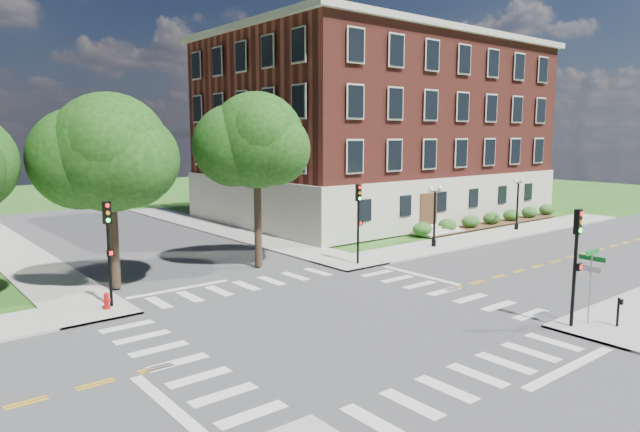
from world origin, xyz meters
TOP-DOWN VIEW (x-y plane):
  - ground at (0.00, 0.00)m, footprint 160.00×160.00m
  - road_ew at (0.00, 0.00)m, footprint 90.00×12.00m
  - road_ns at (0.00, 0.00)m, footprint 12.00×90.00m
  - sidewalk_ne at (15.38, 15.38)m, footprint 34.00×34.00m
  - crosswalk_east at (7.20, 0.00)m, footprint 2.20×10.20m
  - stop_bar_east at (8.80, 3.00)m, footprint 0.40×5.50m
  - main_building at (24.00, 21.99)m, footprint 30.60×22.40m
  - shrub_row at (27.00, 10.80)m, footprint 18.00×2.00m
  - tree_c at (-5.55, 10.67)m, footprint 5.90×5.90m
  - tree_d at (2.74, 10.24)m, footprint 5.56×5.56m
  - traffic_signal_se at (6.82, -6.85)m, footprint 0.34×0.38m
  - traffic_signal_ne at (7.76, 6.98)m, footprint 0.37×0.43m
  - traffic_signal_nw at (-6.83, 7.66)m, footprint 0.36×0.42m
  - twin_lamp_west at (15.51, 7.60)m, footprint 1.36×0.36m
  - twin_lamp_east at (26.37, 7.99)m, footprint 1.36×0.36m
  - street_sign_pole at (7.67, -7.10)m, footprint 1.10×1.10m
  - push_button_post at (8.24, -8.05)m, footprint 0.14×0.21m
  - fire_hydrant at (-7.14, 7.41)m, footprint 0.35×0.35m

SIDE VIEW (x-z plane):
  - ground at x=0.00m, z-range 0.00..0.00m
  - crosswalk_east at x=7.20m, z-range -0.01..0.01m
  - stop_bar_east at x=8.80m, z-range 0.00..0.00m
  - shrub_row at x=27.00m, z-range -0.65..0.65m
  - road_ew at x=0.00m, z-range 0.00..0.01m
  - road_ns at x=0.00m, z-range 0.00..0.01m
  - sidewalk_ne at x=15.38m, z-range 0.00..0.12m
  - fire_hydrant at x=-7.14m, z-range 0.09..0.84m
  - push_button_post at x=8.24m, z-range 0.20..1.40m
  - street_sign_pole at x=7.67m, z-range 0.76..3.86m
  - twin_lamp_west at x=15.51m, z-range 0.41..4.64m
  - twin_lamp_east at x=26.37m, z-range 0.41..4.64m
  - traffic_signal_se at x=6.82m, z-range 0.79..5.59m
  - traffic_signal_ne at x=7.76m, z-range 0.79..5.59m
  - traffic_signal_nw at x=-6.83m, z-range 0.79..5.59m
  - tree_c at x=-5.55m, z-range 2.06..11.87m
  - tree_d at x=2.74m, z-range 2.41..12.60m
  - main_building at x=24.00m, z-range 0.09..16.59m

